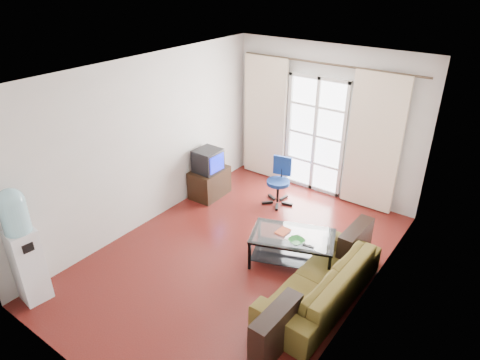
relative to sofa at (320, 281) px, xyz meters
name	(u,v)px	position (x,y,z in m)	size (l,w,h in m)	color
floor	(238,256)	(-1.37, 0.11, -0.29)	(5.20, 5.20, 0.00)	maroon
ceiling	(238,73)	(-1.37, 0.11, 2.41)	(5.20, 5.20, 0.00)	white
wall_back	(325,122)	(-1.37, 2.71, 1.06)	(3.60, 0.02, 2.70)	silver
wall_front	(67,278)	(-1.37, -2.49, 1.06)	(3.60, 0.02, 2.70)	silver
wall_left	(145,144)	(-3.17, 0.11, 1.06)	(0.02, 5.20, 2.70)	silver
wall_right	(368,217)	(0.43, 0.11, 1.06)	(0.02, 5.20, 2.70)	silver
french_door	(315,135)	(-1.52, 2.65, 0.78)	(1.16, 0.06, 2.15)	white
curtain_rod	(328,64)	(-1.37, 2.61, 2.09)	(0.04, 0.04, 3.30)	#4C3F2D
curtain_left	(265,119)	(-2.57, 2.59, 0.91)	(0.90, 0.07, 2.35)	#F1E0C2
curtain_right	(374,144)	(-0.42, 2.59, 0.91)	(0.90, 0.07, 2.35)	#F1E0C2
radiator	(359,187)	(-0.57, 2.61, 0.04)	(0.64, 0.12, 0.64)	#959597
sofa	(320,281)	(0.00, 0.00, 0.00)	(0.85, 2.02, 0.58)	brown
coffee_table	(292,245)	(-0.67, 0.45, 0.01)	(1.32, 1.03, 0.47)	silver
bowl	(296,241)	(-0.54, 0.32, 0.20)	(0.28, 0.28, 0.05)	#3C8E33
book	(278,229)	(-0.90, 0.44, 0.19)	(0.17, 0.23, 0.02)	maroon
remote	(308,246)	(-0.37, 0.34, 0.19)	(0.15, 0.04, 0.02)	black
tv_stand	(210,182)	(-2.90, 1.29, -0.03)	(0.48, 0.71, 0.52)	black
crt_tv	(207,160)	(-2.90, 1.24, 0.44)	(0.46, 0.45, 0.41)	black
task_chair	(278,190)	(-1.74, 1.81, -0.04)	(0.67, 0.67, 0.84)	black
water_cooler	(23,244)	(-2.97, -2.13, 0.54)	(0.37, 0.36, 1.59)	white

